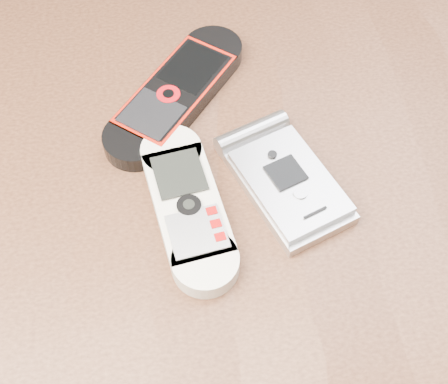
# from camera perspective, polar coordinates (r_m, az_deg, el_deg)

# --- Properties ---
(table) EXTENTS (1.20, 0.80, 0.75)m
(table) POSITION_cam_1_polar(r_m,az_deg,el_deg) (0.56, -0.51, -6.61)
(table) COLOR black
(table) RESTS_ON ground
(nokia_white) EXTENTS (0.07, 0.15, 0.02)m
(nokia_white) POSITION_cam_1_polar(r_m,az_deg,el_deg) (0.45, -3.36, -1.19)
(nokia_white) COLOR silver
(nokia_white) RESTS_ON table
(nokia_black_red) EXTENTS (0.14, 0.16, 0.02)m
(nokia_black_red) POSITION_cam_1_polar(r_m,az_deg,el_deg) (0.52, -4.41, 9.01)
(nokia_black_red) COLOR black
(nokia_black_red) RESTS_ON table
(motorola_razr) EXTENTS (0.10, 0.13, 0.02)m
(motorola_razr) POSITION_cam_1_polar(r_m,az_deg,el_deg) (0.47, 5.80, 0.95)
(motorola_razr) COLOR #B4B4B9
(motorola_razr) RESTS_ON table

